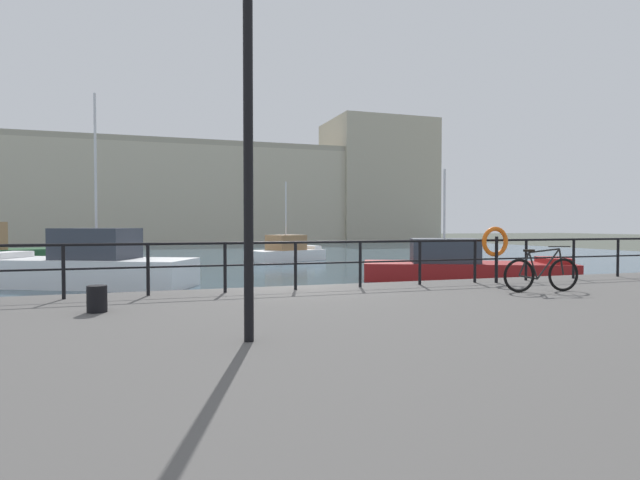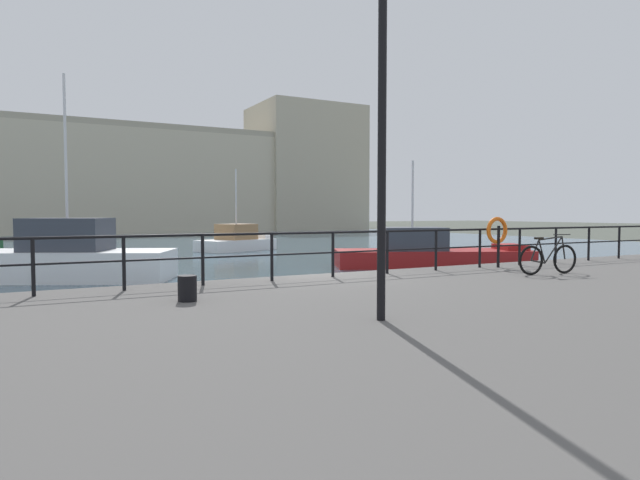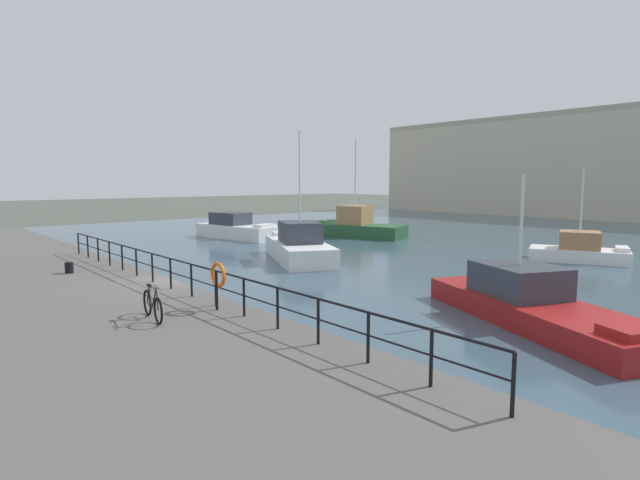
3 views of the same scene
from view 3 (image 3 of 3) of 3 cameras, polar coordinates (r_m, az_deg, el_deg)
ground_plane at (r=19.73m, az=-16.34°, el=-7.22°), size 240.00×240.00×0.00m
water_basin at (r=42.16m, az=24.21°, el=-0.18°), size 80.00×60.00×0.01m
moored_blue_motorboat at (r=18.00m, az=23.25°, el=-6.74°), size 9.27×6.16×4.90m
moored_cabin_cruiser at (r=41.92m, az=4.30°, el=1.58°), size 8.22×5.28×8.09m
moored_green_narrowboat at (r=29.57m, az=-2.47°, el=-0.70°), size 8.61×6.12×7.56m
moored_red_daysailer at (r=41.41m, az=-9.59°, el=1.32°), size 8.05×3.68×2.09m
moored_white_yacht at (r=32.77m, az=27.59°, el=-1.03°), size 5.75×4.24×5.39m
quay_railing at (r=17.10m, az=-15.70°, el=-3.40°), size 23.33×0.07×1.08m
parked_bicycle at (r=14.06m, az=-18.64°, el=-7.12°), size 1.76×0.29×0.98m
mooring_bollard at (r=22.39m, az=-26.81°, el=-2.85°), size 0.32×0.32×0.44m
life_ring_stand at (r=14.53m, az=-11.61°, el=-4.10°), size 0.75×0.16×1.40m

